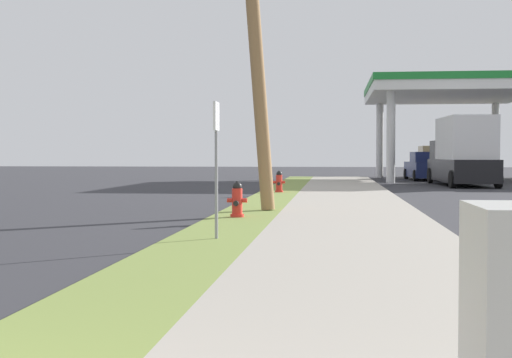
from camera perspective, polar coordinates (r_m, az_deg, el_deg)
fire_hydrant_second at (r=14.74m, az=-1.54°, el=-1.83°), size 0.42×0.38×0.74m
fire_hydrant_third at (r=24.47m, az=1.88°, el=-0.31°), size 0.42×0.37×0.74m
utility_pole_midground at (r=17.06m, az=-0.30°, el=14.27°), size 1.65×0.67×9.70m
street_sign_post at (r=10.95m, az=-3.23°, el=3.08°), size 0.05×0.36×2.12m
car_navy_by_near_pump at (r=40.45m, az=13.61°, el=0.93°), size 2.12×4.58×1.57m
truck_black_at_forecourt at (r=33.52m, az=16.35°, el=2.01°), size 2.37×6.48×3.11m
truck_tan_on_apron at (r=44.78m, az=14.48°, el=1.27°), size 2.27×5.46×1.97m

